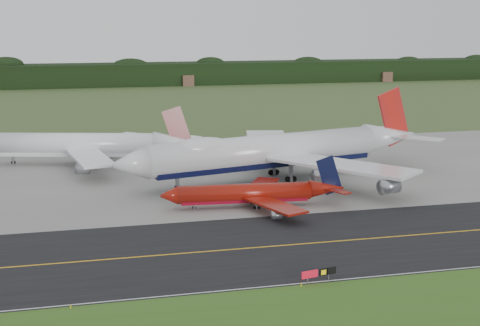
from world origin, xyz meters
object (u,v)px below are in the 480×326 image
jet_red_737 (255,193)px  jet_star_tail (85,145)px  taxiway_sign (319,273)px  jet_ba_747 (276,150)px

jet_red_737 → jet_star_tail: (-30.82, 46.55, 2.24)m
jet_star_tail → taxiway_sign: (29.78, -84.88, -3.64)m
jet_ba_747 → jet_red_737: jet_ba_747 is taller
jet_red_737 → jet_ba_747: bearing=63.7°
jet_star_tail → jet_ba_747: bearing=-31.9°
jet_ba_747 → jet_star_tail: (-41.18, 25.63, -1.66)m
jet_red_737 → taxiway_sign: 38.36m
jet_ba_747 → jet_red_737: bearing=-116.3°
taxiway_sign → jet_ba_747: bearing=79.1°
jet_ba_747 → taxiway_sign: size_ratio=14.46×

